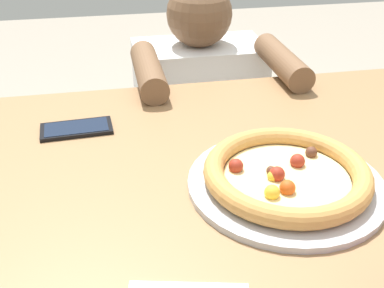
# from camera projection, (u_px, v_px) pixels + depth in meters

# --- Properties ---
(dining_table) EXTENTS (1.28, 0.90, 0.75)m
(dining_table) POSITION_uv_depth(u_px,v_px,m) (211.00, 229.00, 0.91)
(dining_table) COLOR #936D47
(dining_table) RESTS_ON ground
(pizza_near) EXTENTS (0.34, 0.34, 0.05)m
(pizza_near) POSITION_uv_depth(u_px,v_px,m) (286.00, 176.00, 0.83)
(pizza_near) COLOR #B7B7BC
(pizza_near) RESTS_ON dining_table
(cell_phone) EXTENTS (0.15, 0.08, 0.01)m
(cell_phone) POSITION_uv_depth(u_px,v_px,m) (77.00, 129.00, 1.02)
(cell_phone) COLOR black
(cell_phone) RESTS_ON dining_table
(diner_seated) EXTENTS (0.43, 0.53, 0.96)m
(diner_seated) POSITION_uv_depth(u_px,v_px,m) (199.00, 143.00, 1.62)
(diner_seated) COLOR #333847
(diner_seated) RESTS_ON ground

